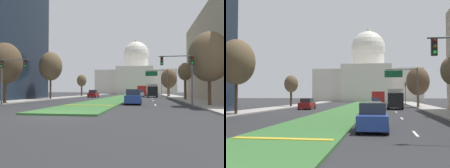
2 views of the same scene
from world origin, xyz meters
TOP-DOWN VIEW (x-y plane):
  - ground_plane at (0.00, 50.49)m, footprint 260.00×260.00m
  - grass_median at (0.00, 45.44)m, footprint 5.54×90.88m
  - median_curb_nose at (0.00, 8.08)m, footprint 4.99×0.50m
  - lane_dashes_right at (6.71, 32.02)m, footprint 0.16×42.47m
  - sidewalk_left at (-12.66, 40.39)m, footprint 4.00×90.88m
  - sidewalk_right at (12.66, 40.39)m, footprint 4.00×90.88m
  - capitol_building at (0.00, 100.16)m, footprint 37.24×29.95m
  - traffic_light_far_right at (10.16, 58.81)m, footprint 0.28×0.35m
  - overhead_guide_sign at (8.51, 39.62)m, footprint 5.15×0.20m
  - street_tree_left_mid at (-11.43, 24.34)m, footprint 4.13×4.13m
  - street_tree_left_far at (-12.06, 45.62)m, footprint 2.61×2.61m
  - street_tree_right_far at (11.32, 46.61)m, footprint 4.10×4.10m
  - sedan_lead_stopped at (4.19, 12.94)m, footprint 1.94×4.45m
  - sedan_midblock at (-6.84, 37.80)m, footprint 2.00×4.44m
  - sedan_distant at (3.79, 47.28)m, footprint 2.15×4.71m
  - box_truck_delivery at (6.92, 40.73)m, footprint 2.40×6.40m
  - city_bus at (4.19, 55.84)m, footprint 2.62×11.00m

SIDE VIEW (x-z plane):
  - ground_plane at x=0.00m, z-range 0.00..0.00m
  - lane_dashes_right at x=6.71m, z-range 0.00..0.01m
  - grass_median at x=0.00m, z-range 0.00..0.14m
  - sidewalk_left at x=-12.66m, z-range 0.00..0.15m
  - sidewalk_right at x=12.66m, z-range 0.00..0.15m
  - median_curb_nose at x=0.00m, z-range 0.14..0.18m
  - sedan_midblock at x=-6.84m, z-range -0.06..1.70m
  - sedan_distant at x=3.79m, z-range -0.06..1.71m
  - sedan_lead_stopped at x=4.19m, z-range -0.06..1.72m
  - box_truck_delivery at x=6.92m, z-range 0.08..3.28m
  - city_bus at x=4.19m, z-range 0.29..3.24m
  - traffic_light_far_right at x=10.16m, z-range 0.71..5.91m
  - street_tree_left_far at x=-12.06m, z-range 1.31..7.31m
  - overhead_guide_sign at x=8.51m, z-range 1.38..7.88m
  - street_tree_right_far at x=11.32m, z-range 1.07..8.38m
  - street_tree_left_mid at x=-11.43m, z-range 1.70..10.29m
  - capitol_building at x=0.00m, z-range -5.34..22.07m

